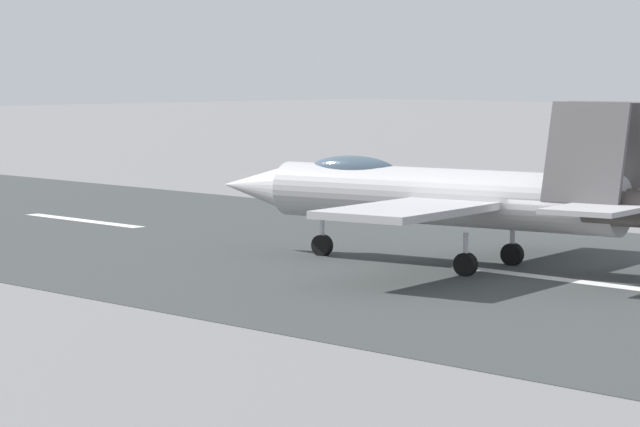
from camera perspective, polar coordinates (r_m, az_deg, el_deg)
ground_plane at (r=48.36m, az=8.73°, el=-2.46°), size 400.00×400.00×0.00m
runway_strip at (r=48.35m, az=8.74°, el=-2.45°), size 240.00×26.00×0.02m
fighter_jet at (r=50.66m, az=4.62°, el=0.72°), size 17.76×14.19×5.63m
crew_person at (r=66.57m, az=1.64°, el=0.53°), size 0.45×0.63×1.72m
marker_cone_mid at (r=66.00m, az=6.92°, el=-0.06°), size 0.44×0.44×0.55m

